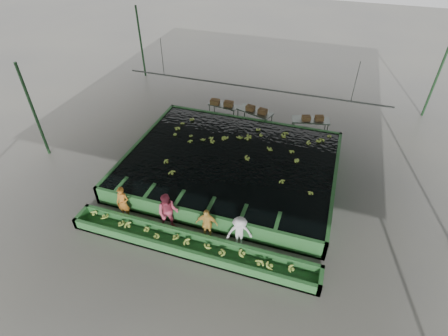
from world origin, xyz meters
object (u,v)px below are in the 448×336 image
(flotation_tank, at_px, (230,165))
(worker_c, at_px, (207,224))
(packing_table_right, at_px, (310,127))
(packing_table_mid, at_px, (254,118))
(sorting_trough, at_px, (191,246))
(worker_b, at_px, (168,212))
(worker_d, at_px, (239,232))
(worker_a, at_px, (123,203))
(box_stack_mid, at_px, (256,112))
(packing_table_left, at_px, (224,111))
(box_stack_left, at_px, (222,105))
(box_stack_right, at_px, (312,120))

(flotation_tank, xyz_separation_m, worker_c, (0.38, -4.30, 0.31))
(packing_table_right, bearing_deg, packing_table_mid, -179.21)
(sorting_trough, height_order, worker_b, worker_b)
(sorting_trough, bearing_deg, worker_d, 25.01)
(flotation_tank, xyz_separation_m, packing_table_right, (3.22, 4.79, 0.02))
(worker_d, bearing_deg, worker_c, 159.41)
(flotation_tank, height_order, worker_a, worker_a)
(worker_a, height_order, box_stack_mid, worker_a)
(packing_table_left, height_order, box_stack_left, box_stack_left)
(sorting_trough, relative_size, worker_b, 5.60)
(box_stack_right, bearing_deg, packing_table_mid, -179.78)
(sorting_trough, relative_size, box_stack_mid, 7.88)
(box_stack_mid, bearing_deg, box_stack_left, 170.78)
(worker_b, relative_size, worker_c, 1.17)
(flotation_tank, relative_size, box_stack_left, 7.16)
(packing_table_left, bearing_deg, packing_table_mid, -10.21)
(packing_table_right, bearing_deg, worker_c, -107.39)
(worker_a, height_order, worker_b, worker_b)
(sorting_trough, bearing_deg, packing_table_mid, 90.02)
(worker_d, bearing_deg, worker_b, 159.41)
(box_stack_right, bearing_deg, worker_d, -100.05)
(worker_b, xyz_separation_m, worker_d, (2.99, 0.00, -0.13))
(flotation_tank, xyz_separation_m, worker_d, (1.72, -4.30, 0.31))
(worker_d, bearing_deg, box_stack_mid, 79.60)
(flotation_tank, distance_m, worker_c, 4.33)
(packing_table_right, distance_m, box_stack_mid, 3.16)
(box_stack_right, bearing_deg, flotation_tank, -124.90)
(packing_table_left, relative_size, box_stack_right, 1.53)
(worker_a, bearing_deg, box_stack_left, 81.17)
(packing_table_left, height_order, packing_table_right, packing_table_right)
(worker_d, height_order, packing_table_right, worker_d)
(worker_c, bearing_deg, sorting_trough, -125.92)
(worker_b, xyz_separation_m, packing_table_mid, (1.27, 9.05, -0.41))
(worker_c, height_order, worker_d, worker_c)
(worker_c, height_order, packing_table_right, worker_c)
(box_stack_mid, bearing_deg, worker_c, -88.25)
(worker_b, height_order, packing_table_left, worker_b)
(worker_b, xyz_separation_m, worker_c, (1.65, 0.00, -0.13))
(worker_c, xyz_separation_m, packing_table_mid, (-0.38, 9.05, -0.28))
(worker_d, xyz_separation_m, box_stack_mid, (-1.61, 8.96, 0.21))
(worker_a, bearing_deg, box_stack_right, 52.16)
(sorting_trough, distance_m, box_stack_right, 10.43)
(worker_c, bearing_deg, packing_table_left, 93.79)
(worker_d, bearing_deg, flotation_tank, 91.15)
(worker_c, distance_m, worker_d, 1.34)
(flotation_tank, bearing_deg, worker_b, -106.50)
(flotation_tank, relative_size, packing_table_right, 4.81)
(worker_b, distance_m, box_stack_left, 9.37)
(worker_a, bearing_deg, worker_b, -1.49)
(packing_table_right, height_order, box_stack_left, box_stack_left)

